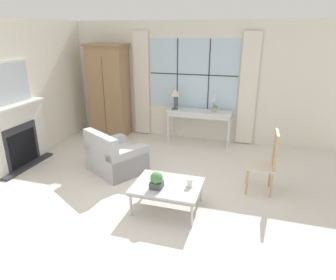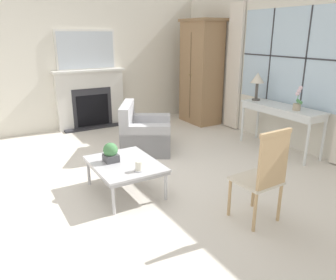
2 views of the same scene
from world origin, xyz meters
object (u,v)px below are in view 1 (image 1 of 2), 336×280
object	(u,v)px
console_table	(199,114)
armchair_upholstered	(116,158)
table_lamp	(175,93)
coffee_table	(167,187)
side_chair_wooden	(268,159)
pillar_candle	(190,183)
potted_plant_small	(157,180)
potted_orchid	(214,106)
armoire	(109,91)
fireplace	(16,133)

from	to	relation	value
console_table	armchair_upholstered	distance (m)	2.40
table_lamp	coffee_table	size ratio (longest dim) A/B	0.50
table_lamp	side_chair_wooden	size ratio (longest dim) A/B	0.47
console_table	pillar_candle	size ratio (longest dim) A/B	11.13
potted_plant_small	potted_orchid	bearing A→B (deg)	83.55
console_table	armoire	bearing A→B (deg)	-179.04
side_chair_wooden	coffee_table	bearing A→B (deg)	-145.53
armoire	armchair_upholstered	world-z (taller)	armoire
fireplace	console_table	world-z (taller)	fireplace
armoire	potted_plant_small	bearing A→B (deg)	-53.17
armchair_upholstered	pillar_candle	size ratio (longest dim) A/B	9.15
armoire	potted_plant_small	world-z (taller)	armoire
side_chair_wooden	armchair_upholstered	bearing A→B (deg)	-179.41
armoire	pillar_candle	distance (m)	4.05
table_lamp	coffee_table	bearing A→B (deg)	-76.46
armoire	console_table	xyz separation A→B (m)	(2.31, 0.04, -0.43)
side_chair_wooden	potted_plant_small	bearing A→B (deg)	-144.32
table_lamp	armchair_upholstered	world-z (taller)	table_lamp
fireplace	console_table	size ratio (longest dim) A/B	1.36
armoire	armchair_upholstered	xyz separation A→B (m)	(1.09, -1.98, -0.87)
console_table	side_chair_wooden	xyz separation A→B (m)	(1.54, -1.99, -0.12)
armoire	side_chair_wooden	distance (m)	4.35
console_table	potted_plant_small	bearing A→B (deg)	-90.20
console_table	side_chair_wooden	size ratio (longest dim) A/B	1.41
fireplace	side_chair_wooden	xyz separation A→B (m)	(4.69, 0.35, -0.11)
fireplace	potted_plant_small	xyz separation A→B (m)	(3.14, -0.76, -0.17)
console_table	table_lamp	world-z (taller)	table_lamp
table_lamp	coffee_table	distance (m)	3.14
armoire	potted_plant_small	distance (m)	3.88
potted_plant_small	fireplace	bearing A→B (deg)	166.42
console_table	table_lamp	size ratio (longest dim) A/B	2.98
pillar_candle	armchair_upholstered	bearing A→B (deg)	151.32
fireplace	table_lamp	bearing A→B (deg)	42.33
table_lamp	potted_plant_small	bearing A→B (deg)	-79.24
potted_plant_small	pillar_candle	bearing A→B (deg)	21.27
fireplace	armoire	distance (m)	2.50
potted_orchid	coffee_table	world-z (taller)	potted_orchid
armchair_upholstered	potted_plant_small	size ratio (longest dim) A/B	4.93
armoire	table_lamp	xyz separation A→B (m)	(1.71, 0.02, 0.03)
coffee_table	armchair_upholstered	bearing A→B (deg)	144.45
fireplace	side_chair_wooden	distance (m)	4.70
armchair_upholstered	potted_plant_small	bearing A→B (deg)	-42.00
potted_orchid	pillar_candle	xyz separation A→B (m)	(0.11, -2.88, -0.48)
coffee_table	pillar_candle	xyz separation A→B (m)	(0.33, 0.04, 0.10)
fireplace	pillar_candle	size ratio (longest dim) A/B	15.14
potted_plant_small	pillar_candle	world-z (taller)	potted_plant_small
console_table	armchair_upholstered	size ratio (longest dim) A/B	1.22
coffee_table	pillar_candle	distance (m)	0.35
fireplace	potted_plant_small	world-z (taller)	fireplace
console_table	potted_orchid	world-z (taller)	potted_orchid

